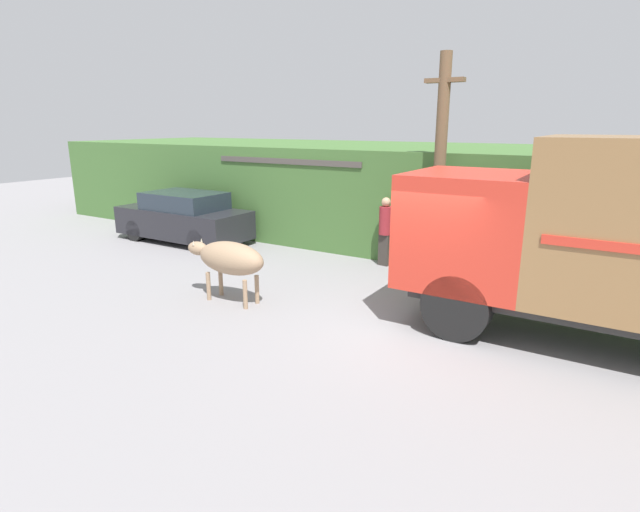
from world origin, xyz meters
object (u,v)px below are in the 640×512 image
(parked_suv, at_px, (183,218))
(pedestrian_on_hill, at_px, (385,228))
(brown_cow, at_px, (229,258))
(utility_pole, at_px, (440,164))

(parked_suv, xyz_separation_m, pedestrian_on_hill, (6.50, 0.82, 0.23))
(brown_cow, distance_m, utility_pole, 5.36)
(parked_suv, height_order, utility_pole, utility_pole)
(parked_suv, bearing_deg, pedestrian_on_hill, 9.27)
(parked_suv, relative_size, pedestrian_on_hill, 2.45)
(pedestrian_on_hill, bearing_deg, utility_pole, -175.83)
(brown_cow, distance_m, pedestrian_on_hill, 4.48)
(pedestrian_on_hill, distance_m, utility_pole, 2.16)
(pedestrian_on_hill, bearing_deg, parked_suv, 13.96)
(brown_cow, xyz_separation_m, parked_suv, (-4.93, 3.38, -0.17))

